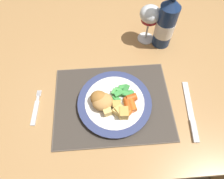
{
  "coord_description": "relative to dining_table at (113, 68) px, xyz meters",
  "views": [
    {
      "loc": [
        -0.04,
        -0.49,
        1.33
      ],
      "look_at": [
        -0.02,
        -0.18,
        0.78
      ],
      "focal_mm": 32.0,
      "sensor_mm": 36.0,
      "label": 1
    }
  ],
  "objects": [
    {
      "name": "placemat",
      "position": [
        -0.02,
        -0.21,
        0.09
      ],
      "size": [
        0.38,
        0.29,
        0.01
      ],
      "color": "brown",
      "rests_on": "dining_table"
    },
    {
      "name": "green_beans_pile",
      "position": [
        0.01,
        -0.19,
        0.12
      ],
      "size": [
        0.08,
        0.06,
        0.02
      ],
      "color": "green",
      "rests_on": "dinner_plate"
    },
    {
      "name": "breaded_croquettes",
      "position": [
        -0.06,
        -0.22,
        0.14
      ],
      "size": [
        0.09,
        0.08,
        0.04
      ],
      "color": "#A87033",
      "rests_on": "dinner_plate"
    },
    {
      "name": "fork",
      "position": [
        -0.27,
        -0.21,
        0.09
      ],
      "size": [
        0.02,
        0.13,
        0.01
      ],
      "color": "silver",
      "rests_on": "dining_table"
    },
    {
      "name": "ground_plane",
      "position": [
        0.0,
        0.0,
        -0.65
      ],
      "size": [
        6.0,
        6.0,
        0.0
      ],
      "primitive_type": "plane",
      "color": "brown"
    },
    {
      "name": "roast_potatoes",
      "position": [
        -0.01,
        -0.25,
        0.13
      ],
      "size": [
        0.08,
        0.06,
        0.03
      ],
      "color": "#DBB256",
      "rests_on": "dinner_plate"
    },
    {
      "name": "dinner_plate",
      "position": [
        -0.01,
        -0.21,
        0.11
      ],
      "size": [
        0.24,
        0.24,
        0.02
      ],
      "color": "white",
      "rests_on": "placemat"
    },
    {
      "name": "wine_glass",
      "position": [
        0.13,
        0.07,
        0.2
      ],
      "size": [
        0.08,
        0.08,
        0.15
      ],
      "color": "silver",
      "rests_on": "dining_table"
    },
    {
      "name": "dining_table",
      "position": [
        0.0,
        0.0,
        0.0
      ],
      "size": [
        1.31,
        0.89,
        0.74
      ],
      "color": "#AD7F4C",
      "rests_on": "ground"
    },
    {
      "name": "glazed_carrots",
      "position": [
        0.03,
        -0.23,
        0.13
      ],
      "size": [
        0.05,
        0.08,
        0.02
      ],
      "color": "orange",
      "rests_on": "dinner_plate"
    },
    {
      "name": "bottle",
      "position": [
        0.19,
        0.05,
        0.19
      ],
      "size": [
        0.07,
        0.07,
        0.28
      ],
      "color": "navy",
      "rests_on": "dining_table"
    },
    {
      "name": "table_knife",
      "position": [
        0.23,
        -0.27,
        0.09
      ],
      "size": [
        0.04,
        0.21,
        0.01
      ],
      "color": "silver",
      "rests_on": "dining_table"
    }
  ]
}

